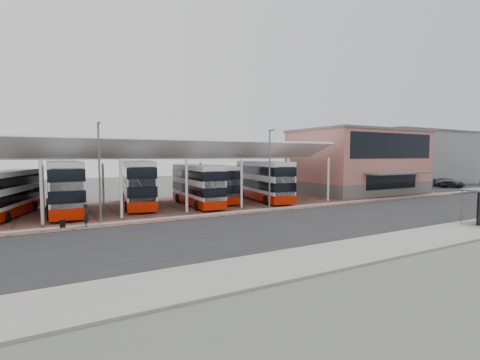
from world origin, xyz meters
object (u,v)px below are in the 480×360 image
Objects in this scene: carpark_car_b at (449,182)px; carpark_car_a at (450,184)px; terminal at (358,161)px; bus_2 at (138,184)px; bus_5 at (263,181)px; bus_1 at (64,187)px; bus_3 at (197,185)px; bus_4 at (215,183)px; pedestrian at (86,215)px; bus_0 at (7,194)px.

carpark_car_a is at bearing 170.70° from carpark_car_b.
terminal is 32.21m from bus_2.
bus_2 is 14.65m from bus_5.
terminal is 21.44m from carpark_car_b.
bus_5 is (14.46, -2.39, -0.07)m from bus_2.
bus_1 is at bearing 131.04° from carpark_car_a.
bus_2 is 1.13× the size of bus_3.
carpark_car_a is 2.99m from carpark_car_b.
bus_4 reaches higher than carpark_car_b.
pedestrian is (1.18, -7.93, -1.56)m from bus_1.
carpark_car_b is at bearing -4.03° from terminal.
bus_3 is at bearing -171.27° from bus_5.
bus_1 is 6.73× the size of pedestrian.
bus_1 is 0.99× the size of bus_2.
pedestrian reaches higher than carpark_car_a.
bus_0 is 62.39m from carpark_car_a.
bus_3 is at bearing -54.54° from pedestrian.
bus_2 is 2.42× the size of carpark_car_b.
bus_5 is (8.65, 0.05, 0.17)m from bus_3.
carpark_car_a is at bearing 5.50° from bus_5.
bus_1 is 57.91m from carpark_car_a.
bus_2 reaches higher than pedestrian.
terminal is at bearing -72.03° from pedestrian.
bus_1 is 1.02× the size of bus_5.
carpark_car_b is at bearing 5.87° from bus_2.
bus_3 is 47.37m from carpark_car_b.
carpark_car_a is (57.79, -3.15, -1.81)m from bus_1.
carpark_car_b is (47.35, -0.14, -1.44)m from bus_3.
bus_3 is (-26.31, -1.34, -2.42)m from terminal.
bus_4 is (8.96, -0.25, -0.30)m from bus_2.
terminal is at bearing 15.76° from bus_0.
bus_2 is 3.36× the size of carpark_car_a.
bus_1 is 1.11× the size of bus_3.
bus_2 reaches higher than bus_4.
bus_0 is at bearing 131.01° from carpark_car_a.
bus_1 is at bearing 176.79° from bus_3.
carpark_car_a is at bearing 0.44° from bus_3.
terminal reaches higher than bus_5.
pedestrian is at bearing -148.00° from bus_3.
bus_0 is 10.05m from pedestrian.
bus_3 is 3.84m from bus_4.
terminal is 43.80m from bus_0.
carpark_car_a is (56.61, 4.78, -0.25)m from pedestrian.
bus_4 is 17.34m from pedestrian.
carpark_car_b reaches higher than carpark_car_a.
bus_2 is at bearing 159.95° from bus_3.
bus_4 reaches higher than carpark_car_a.
bus_0 reaches higher than carpark_car_b.
carpark_car_a is (50.67, -4.24, -1.79)m from bus_2.
carpark_car_b is at bearing -77.57° from pedestrian.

